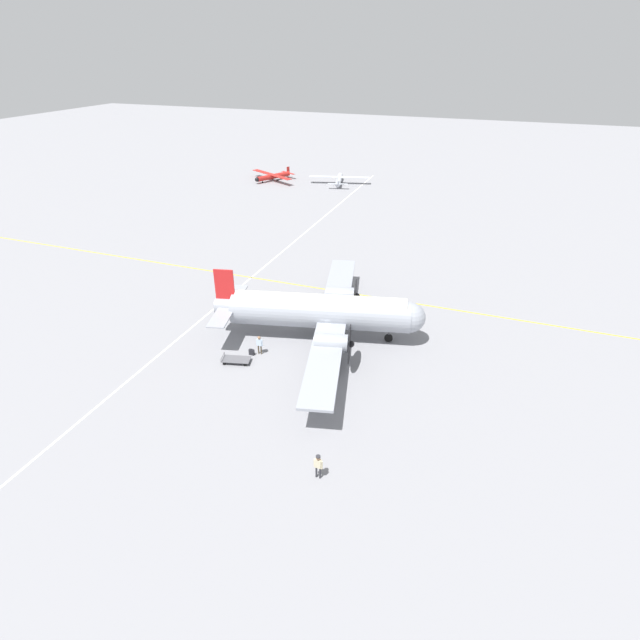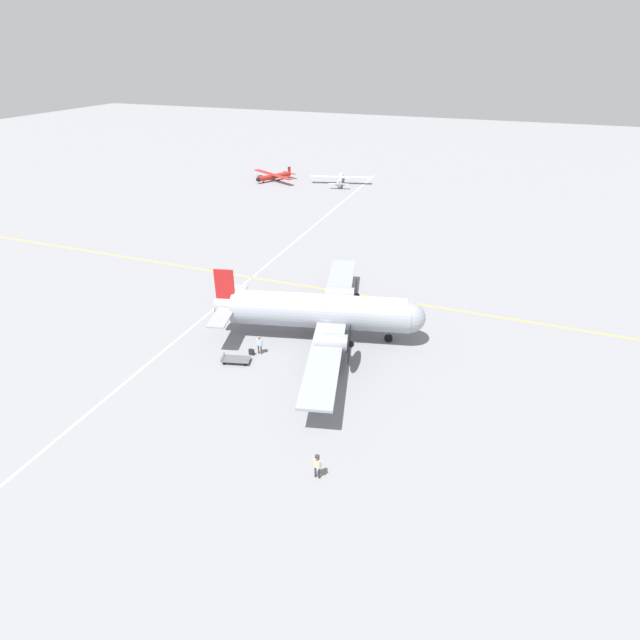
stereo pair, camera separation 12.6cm
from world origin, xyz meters
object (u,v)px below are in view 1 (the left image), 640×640
airliner_main (325,311)px  crew_foreground (318,464)px  light_aircraft_taxiing (272,176)px  passenger_boarding (259,343)px  light_aircraft_distant (339,179)px  suitcase_near_door (252,352)px  baggage_cart (236,359)px

airliner_main → crew_foreground: 15.85m
light_aircraft_taxiing → airliner_main: bearing=57.7°
passenger_boarding → light_aircraft_distant: (-11.75, 55.65, -0.16)m
suitcase_near_door → baggage_cart: 1.57m
crew_foreground → airliner_main: bearing=111.5°
airliner_main → light_aircraft_taxiing: size_ratio=2.48×
crew_foreground → baggage_cart: bearing=142.2°
airliner_main → baggage_cart: size_ratio=10.15×
suitcase_near_door → baggage_cart: bearing=-114.6°
baggage_cart → light_aircraft_taxiing: bearing=97.9°
crew_foreground → light_aircraft_distant: size_ratio=0.16×
suitcase_near_door → light_aircraft_taxiing: size_ratio=0.06×
light_aircraft_distant → light_aircraft_taxiing: bearing=85.2°
crew_foreground → suitcase_near_door: bearing=136.1°
suitcase_near_door → light_aircraft_taxiing: bearing=113.5°
suitcase_near_door → baggage_cart: (-0.65, -1.43, 0.02)m
crew_foreground → light_aircraft_distant: 69.61m
crew_foreground → passenger_boarding: crew_foreground is taller
suitcase_near_door → baggage_cart: baggage_cart is taller
airliner_main → suitcase_near_door: bearing=-149.2°
airliner_main → light_aircraft_taxiing: (-28.08, 49.33, -1.72)m
light_aircraft_distant → light_aircraft_taxiing: size_ratio=1.09×
airliner_main → passenger_boarding: 6.09m
crew_foreground → light_aircraft_taxiing: 72.30m
passenger_boarding → light_aircraft_taxiing: (-23.96, 53.54, -0.17)m
airliner_main → crew_foreground: (4.97, -14.97, -1.51)m
crew_foreground → light_aircraft_taxiing: (-33.05, 64.30, -0.21)m
passenger_boarding → suitcase_near_door: 1.01m
airliner_main → suitcase_near_door: (-4.68, -4.60, -2.31)m
baggage_cart → light_aircraft_distant: light_aircraft_distant is taller
baggage_cart → light_aircraft_taxiing: 59.85m
airliner_main → baggage_cart: bearing=-145.2°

